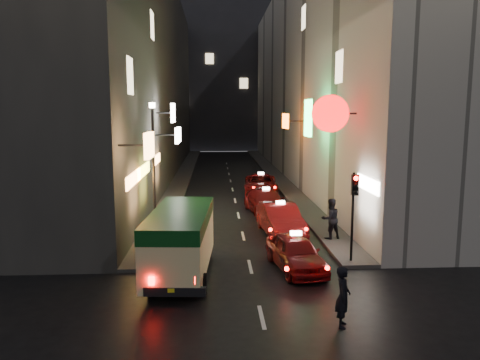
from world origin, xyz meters
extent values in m
cube|color=#3D3A37|center=(-8.00, 34.00, 9.00)|extent=(6.00, 52.00, 18.00)
cube|color=#FFA759|center=(-3.83, 9.00, 4.70)|extent=(0.18, 1.64, 0.98)
cube|color=white|center=(-3.47, 18.42, 4.61)|extent=(0.18, 2.37, 0.89)
cube|color=white|center=(-3.96, 21.00, 5.87)|extent=(0.18, 1.39, 1.20)
cube|color=#FFA759|center=(-4.98, 11.93, 3.00)|extent=(0.10, 3.54, 0.55)
cube|color=#FFEE3F|center=(-4.98, 14.79, 3.00)|extent=(0.10, 4.05, 0.55)
cube|color=#FFA759|center=(-4.98, 20.42, 3.00)|extent=(0.10, 2.93, 0.55)
cube|color=#FFE5B2|center=(-4.99, 12.00, 7.50)|extent=(0.06, 1.30, 1.60)
cube|color=#FFE5B2|center=(-4.99, 20.00, 11.00)|extent=(0.06, 1.30, 1.60)
cube|color=#AFA9A0|center=(8.00, 34.00, 9.00)|extent=(6.00, 52.00, 18.00)
cylinder|color=#F20A0A|center=(3.82, 11.84, 5.88)|extent=(1.66, 0.18, 1.66)
cube|color=#32FF63|center=(3.94, 17.39, 5.59)|extent=(0.18, 1.43, 2.08)
cube|color=#F45B0C|center=(3.67, 24.11, 5.28)|extent=(0.18, 1.97, 1.04)
cube|color=white|center=(4.98, 9.84, 3.00)|extent=(0.10, 2.68, 0.55)
cube|color=#FFE5B2|center=(4.99, 15.00, 8.20)|extent=(0.06, 1.30, 1.60)
cube|color=#FFE5B2|center=(4.99, 25.00, 12.50)|extent=(0.06, 1.30, 1.60)
cube|color=#343338|center=(0.00, 66.00, 11.00)|extent=(30.00, 10.00, 22.00)
cube|color=#423F3D|center=(-4.25, 34.00, 0.07)|extent=(1.50, 52.00, 0.15)
cube|color=#423F3D|center=(4.25, 34.00, 0.07)|extent=(1.50, 52.00, 0.15)
cube|color=#FAE49C|center=(-2.60, 7.63, 1.38)|extent=(2.34, 5.73, 2.06)
cube|color=#0C3F16|center=(-2.60, 7.63, 2.18)|extent=(2.36, 5.75, 0.51)
cube|color=black|center=(-2.60, 7.91, 1.59)|extent=(2.22, 3.49, 0.47)
cube|color=black|center=(-2.60, 4.88, 0.50)|extent=(1.93, 0.31, 0.28)
cube|color=#FF0A05|center=(-3.30, 4.81, 0.87)|extent=(0.17, 0.06, 0.26)
cube|color=#FF0A05|center=(-1.90, 4.81, 0.87)|extent=(0.17, 0.06, 0.26)
cylinder|color=black|center=(-3.46, 9.42, 0.35)|extent=(0.21, 0.71, 0.71)
cylinder|color=black|center=(-1.74, 5.84, 0.35)|extent=(0.21, 0.71, 0.71)
imported|color=maroon|center=(1.71, 8.12, 0.77)|extent=(2.76, 5.12, 1.55)
cube|color=white|center=(1.71, 8.12, 1.64)|extent=(0.44, 0.25, 0.16)
sphere|color=#FF0A05|center=(1.02, 5.91, 0.80)|extent=(0.16, 0.16, 0.16)
sphere|color=#FF0A05|center=(2.39, 5.91, 0.80)|extent=(0.16, 0.16, 0.16)
imported|color=maroon|center=(1.82, 13.18, 0.88)|extent=(2.84, 5.75, 1.76)
cube|color=white|center=(1.82, 13.18, 1.85)|extent=(0.44, 0.22, 0.16)
sphere|color=#FF0A05|center=(1.04, 10.67, 0.91)|extent=(0.16, 0.16, 0.16)
sphere|color=#FF0A05|center=(2.60, 10.67, 0.91)|extent=(0.16, 0.16, 0.16)
imported|color=maroon|center=(1.65, 17.98, 0.82)|extent=(2.81, 5.38, 1.63)
cube|color=white|center=(1.65, 17.98, 1.72)|extent=(0.44, 0.24, 0.16)
sphere|color=#FF0A05|center=(0.93, 15.65, 0.84)|extent=(0.16, 0.16, 0.16)
sphere|color=#FF0A05|center=(2.37, 15.65, 0.84)|extent=(0.16, 0.16, 0.16)
imported|color=maroon|center=(2.00, 24.62, 0.82)|extent=(2.48, 5.30, 1.64)
cube|color=white|center=(2.00, 24.62, 1.73)|extent=(0.43, 0.21, 0.16)
sphere|color=#FF0A05|center=(1.27, 22.27, 0.85)|extent=(0.16, 0.16, 0.16)
sphere|color=#FF0A05|center=(2.73, 22.27, 0.85)|extent=(0.16, 0.16, 0.16)
imported|color=black|center=(2.20, 3.30, 0.98)|extent=(0.56, 0.73, 1.97)
imported|color=black|center=(3.95, 11.80, 1.21)|extent=(0.91, 0.72, 2.13)
cylinder|color=black|center=(4.00, 8.60, 1.90)|extent=(0.10, 0.10, 3.50)
cube|color=black|center=(4.00, 8.42, 3.20)|extent=(0.26, 0.18, 0.80)
sphere|color=#FF0A05|center=(4.00, 8.31, 3.47)|extent=(0.18, 0.18, 0.18)
sphere|color=black|center=(4.00, 8.31, 3.20)|extent=(0.17, 0.17, 0.17)
sphere|color=black|center=(4.00, 8.31, 2.93)|extent=(0.17, 0.17, 0.17)
cylinder|color=black|center=(-4.20, 13.00, 3.15)|extent=(0.12, 0.12, 6.00)
cylinder|color=#FFE5BF|center=(-4.20, 13.00, 6.25)|extent=(0.28, 0.28, 0.25)
camera|label=1|loc=(-1.34, -8.92, 6.00)|focal=35.00mm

